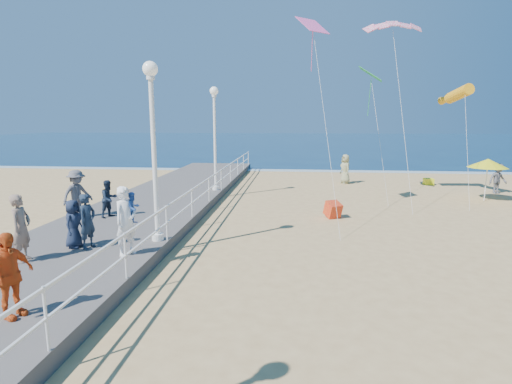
# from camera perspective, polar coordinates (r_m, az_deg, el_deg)

# --- Properties ---
(ground) EXTENTS (160.00, 160.00, 0.00)m
(ground) POSITION_cam_1_polar(r_m,az_deg,el_deg) (12.26, 10.90, -9.27)
(ground) COLOR tan
(ground) RESTS_ON ground
(ocean) EXTENTS (160.00, 90.00, 0.05)m
(ocean) POSITION_cam_1_polar(r_m,az_deg,el_deg) (76.62, 6.65, 7.20)
(ocean) COLOR #0B2847
(ocean) RESTS_ON ground
(surf_line) EXTENTS (160.00, 1.20, 0.04)m
(surf_line) POSITION_cam_1_polar(r_m,az_deg,el_deg) (32.28, 7.74, 3.02)
(surf_line) COLOR silver
(surf_line) RESTS_ON ground
(boardwalk) EXTENTS (5.00, 44.00, 0.40)m
(boardwalk) POSITION_cam_1_polar(r_m,az_deg,el_deg) (13.70, -22.36, -6.89)
(boardwalk) COLOR #635E59
(boardwalk) RESTS_ON ground
(railing) EXTENTS (0.05, 42.00, 0.55)m
(railing) POSITION_cam_1_polar(r_m,az_deg,el_deg) (12.47, -12.70, -3.01)
(railing) COLOR white
(railing) RESTS_ON boardwalk
(lamp_post_mid) EXTENTS (0.44, 0.44, 5.32)m
(lamp_post_mid) POSITION_cam_1_polar(r_m,az_deg,el_deg) (12.26, -14.49, 8.08)
(lamp_post_mid) COLOR white
(lamp_post_mid) RESTS_ON boardwalk
(lamp_post_far) EXTENTS (0.44, 0.44, 5.32)m
(lamp_post_far) POSITION_cam_1_polar(r_m,az_deg,el_deg) (20.94, -5.93, 9.13)
(lamp_post_far) COLOR white
(lamp_post_far) RESTS_ON boardwalk
(woman_holding_toddler) EXTENTS (0.71, 0.82, 1.91)m
(woman_holding_toddler) POSITION_cam_1_polar(r_m,az_deg,el_deg) (11.41, -18.06, -3.96)
(woman_holding_toddler) COLOR white
(woman_holding_toddler) RESTS_ON boardwalk
(toddler_held) EXTENTS (0.48, 0.53, 0.88)m
(toddler_held) POSITION_cam_1_polar(r_m,az_deg,el_deg) (11.41, -17.17, -2.19)
(toddler_held) COLOR blue
(toddler_held) RESTS_ON boardwalk
(spectator_0) EXTENTS (0.49, 0.64, 1.59)m
(spectator_0) POSITION_cam_1_polar(r_m,az_deg,el_deg) (12.46, -22.93, -3.86)
(spectator_0) COLOR #192637
(spectator_0) RESTS_ON boardwalk
(spectator_2) EXTENTS (1.15, 1.36, 1.83)m
(spectator_2) POSITION_cam_1_polar(r_m,az_deg,el_deg) (16.40, -24.19, -0.28)
(spectator_2) COLOR #545358
(spectator_2) RESTS_ON boardwalk
(spectator_3) EXTENTS (0.67, 1.04, 1.65)m
(spectator_3) POSITION_cam_1_polar(r_m,az_deg,el_deg) (8.81, -31.85, -10.12)
(spectator_3) COLOR #D3501A
(spectator_3) RESTS_ON boardwalk
(spectator_4) EXTENTS (0.47, 0.70, 1.41)m
(spectator_4) POSITION_cam_1_polar(r_m,az_deg,el_deg) (12.70, -24.64, -4.14)
(spectator_4) COLOR #1B253C
(spectator_4) RESTS_ON boardwalk
(spectator_6) EXTENTS (0.49, 0.69, 1.79)m
(spectator_6) POSITION_cam_1_polar(r_m,az_deg,el_deg) (12.05, -30.54, -4.46)
(spectator_6) COLOR #836B5A
(spectator_6) RESTS_ON boardwalk
(spectator_7) EXTENTS (0.80, 0.86, 1.42)m
(spectator_7) POSITION_cam_1_polar(r_m,az_deg,el_deg) (16.15, -20.26, -0.90)
(spectator_7) COLOR #1B273B
(spectator_7) RESTS_ON boardwalk
(beach_walker_a) EXTENTS (1.22, 0.90, 1.68)m
(beach_walker_a) POSITION_cam_1_polar(r_m,az_deg,el_deg) (25.90, 31.27, 1.64)
(beach_walker_a) COLOR #545358
(beach_walker_a) RESTS_ON ground
(beach_walker_c) EXTENTS (0.90, 1.08, 1.88)m
(beach_walker_c) POSITION_cam_1_polar(r_m,az_deg,el_deg) (26.32, 12.63, 3.23)
(beach_walker_c) COLOR #959567
(beach_walker_c) RESTS_ON ground
(box_kite) EXTENTS (0.82, 0.88, 0.74)m
(box_kite) POSITION_cam_1_polar(r_m,az_deg,el_deg) (17.00, 10.93, -2.69)
(box_kite) COLOR red
(box_kite) RESTS_ON ground
(beach_umbrella) EXTENTS (1.90, 1.90, 2.14)m
(beach_umbrella) POSITION_cam_1_polar(r_m,az_deg,el_deg) (23.18, 30.21, 3.56)
(beach_umbrella) COLOR white
(beach_umbrella) RESTS_ON ground
(beach_chair_left) EXTENTS (0.55, 0.55, 0.40)m
(beach_chair_left) POSITION_cam_1_polar(r_m,az_deg,el_deg) (27.56, 23.41, 1.38)
(beach_chair_left) COLOR #F8F81A
(beach_chair_left) RESTS_ON ground
(kite_parafoil) EXTENTS (2.76, 0.94, 0.65)m
(kite_parafoil) POSITION_cam_1_polar(r_m,az_deg,el_deg) (21.87, 19.02, 21.80)
(kite_parafoil) COLOR #D21857
(kite_windsock) EXTENTS (1.07, 3.03, 1.16)m
(kite_windsock) POSITION_cam_1_polar(r_m,az_deg,el_deg) (23.01, 26.99, 12.39)
(kite_windsock) COLOR orange
(kite_diamond_pink) EXTENTS (1.47, 1.45, 0.72)m
(kite_diamond_pink) POSITION_cam_1_polar(r_m,az_deg,el_deg) (17.84, 8.08, 22.51)
(kite_diamond_pink) COLOR #EA56A7
(kite_diamond_green) EXTENTS (1.42, 1.58, 0.75)m
(kite_diamond_green) POSITION_cam_1_polar(r_m,az_deg,el_deg) (22.67, 16.04, 15.85)
(kite_diamond_green) COLOR green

